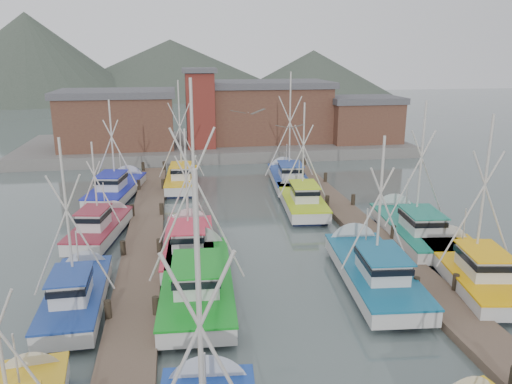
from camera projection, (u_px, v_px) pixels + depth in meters
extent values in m
plane|color=#4D5C5B|center=(282.00, 291.00, 24.53)|extent=(260.00, 260.00, 0.00)
cube|color=brown|center=(141.00, 264.00, 27.18)|extent=(2.20, 46.00, 0.40)
cylinder|color=black|center=(109.00, 317.00, 21.26)|extent=(0.30, 0.30, 1.50)
cylinder|color=black|center=(123.00, 254.00, 27.91)|extent=(0.30, 0.30, 1.50)
cylinder|color=black|center=(133.00, 215.00, 34.56)|extent=(0.30, 0.30, 1.50)
cylinder|color=black|center=(139.00, 189.00, 41.21)|extent=(0.30, 0.30, 1.50)
cylinder|color=black|center=(143.00, 170.00, 47.86)|extent=(0.30, 0.30, 1.50)
cylinder|color=black|center=(156.00, 313.00, 21.57)|extent=(0.30, 0.30, 1.50)
cylinder|color=black|center=(160.00, 251.00, 28.22)|extent=(0.30, 0.30, 1.50)
cylinder|color=black|center=(162.00, 214.00, 34.87)|extent=(0.30, 0.30, 1.50)
cylinder|color=black|center=(163.00, 188.00, 41.52)|extent=(0.30, 0.30, 1.50)
cylinder|color=black|center=(164.00, 169.00, 48.18)|extent=(0.30, 0.30, 1.50)
cube|color=brown|center=(384.00, 248.00, 29.37)|extent=(2.20, 46.00, 0.40)
cylinder|color=black|center=(416.00, 292.00, 23.45)|extent=(0.30, 0.30, 1.50)
cylinder|color=black|center=(362.00, 239.00, 30.10)|extent=(0.30, 0.30, 1.50)
cylinder|color=black|center=(327.00, 205.00, 36.75)|extent=(0.30, 0.30, 1.50)
cylinder|color=black|center=(303.00, 182.00, 43.40)|extent=(0.30, 0.30, 1.50)
cylinder|color=black|center=(286.00, 165.00, 50.05)|extent=(0.30, 0.30, 1.50)
cylinder|color=black|center=(455.00, 289.00, 23.76)|extent=(0.30, 0.30, 1.50)
cylinder|color=black|center=(393.00, 237.00, 30.41)|extent=(0.30, 0.30, 1.50)
cylinder|color=black|center=(353.00, 204.00, 37.06)|extent=(0.30, 0.30, 1.50)
cylinder|color=black|center=(325.00, 181.00, 43.71)|extent=(0.30, 0.30, 1.50)
cylinder|color=black|center=(305.00, 164.00, 50.36)|extent=(0.30, 0.30, 1.50)
cube|color=slate|center=(216.00, 146.00, 59.53)|extent=(44.00, 16.00, 1.20)
cube|color=brown|center=(118.00, 122.00, 55.00)|extent=(12.00, 8.00, 5.50)
cube|color=#535358|center=(116.00, 93.00, 54.17)|extent=(12.72, 8.48, 0.70)
cube|color=brown|center=(266.00, 114.00, 59.47)|extent=(14.00, 9.00, 6.20)
cube|color=#535358|center=(266.00, 84.00, 58.54)|extent=(14.84, 9.54, 0.70)
cube|color=brown|center=(362.00, 122.00, 58.57)|extent=(8.00, 6.00, 4.50)
cube|color=#535358|center=(364.00, 100.00, 57.86)|extent=(8.48, 6.36, 0.70)
cube|color=maroon|center=(200.00, 111.00, 54.17)|extent=(3.00, 3.00, 8.00)
cube|color=#535358|center=(199.00, 71.00, 53.03)|extent=(3.60, 3.60, 0.50)
cone|color=#444E41|center=(34.00, 99.00, 127.55)|extent=(110.00, 110.00, 42.00)
cone|color=#444E41|center=(172.00, 92.00, 147.28)|extent=(140.00, 140.00, 30.00)
cone|color=#444E41|center=(312.00, 93.00, 144.03)|extent=(90.00, 90.00, 24.00)
cone|color=silver|center=(209.00, 382.00, 16.90)|extent=(2.89, 1.34, 2.80)
cylinder|color=beige|center=(200.00, 340.00, 11.21)|extent=(0.14, 0.14, 7.92)
cylinder|color=beige|center=(176.00, 377.00, 11.42)|extent=(2.82, 0.34, 6.19)
cylinder|color=beige|center=(226.00, 375.00, 11.51)|extent=(2.82, 0.34, 6.19)
cone|color=silver|center=(35.00, 371.00, 17.46)|extent=(2.30, 1.32, 2.20)
cylinder|color=beige|center=(22.00, 362.00, 13.46)|extent=(2.01, 0.29, 4.38)
cylinder|color=beige|center=(17.00, 365.00, 14.90)|extent=(0.07, 0.07, 2.12)
cube|color=black|center=(198.00, 296.00, 23.94)|extent=(3.25, 8.64, 0.70)
cube|color=silver|center=(198.00, 283.00, 23.76)|extent=(3.69, 9.82, 0.80)
cube|color=#11951F|center=(197.00, 276.00, 23.66)|extent=(3.79, 9.92, 0.10)
cone|color=silver|center=(198.00, 248.00, 28.43)|extent=(3.08, 1.27, 3.02)
cube|color=silver|center=(197.00, 275.00, 22.40)|extent=(2.11, 3.00, 1.10)
cube|color=black|center=(197.00, 271.00, 22.34)|extent=(2.25, 3.30, 0.28)
cube|color=#11951F|center=(196.00, 263.00, 22.24)|extent=(2.39, 3.50, 0.07)
cylinder|color=beige|center=(194.00, 183.00, 22.23)|extent=(0.14, 0.14, 9.19)
cylinder|color=beige|center=(181.00, 207.00, 22.46)|extent=(3.27, 0.29, 7.18)
cylinder|color=beige|center=(208.00, 206.00, 22.59)|extent=(3.27, 0.29, 7.18)
cylinder|color=beige|center=(197.00, 239.00, 25.00)|extent=(0.08, 0.08, 2.70)
cube|color=black|center=(373.00, 285.00, 25.01)|extent=(3.32, 8.22, 0.70)
cube|color=silver|center=(374.00, 273.00, 24.84)|extent=(3.77, 9.34, 0.80)
cube|color=#126288|center=(374.00, 266.00, 24.74)|extent=(3.87, 9.44, 0.10)
cone|color=silver|center=(350.00, 243.00, 29.26)|extent=(2.94, 1.35, 2.85)
cube|color=silver|center=(382.00, 265.00, 23.53)|extent=(2.08, 2.89, 1.10)
cube|color=black|center=(383.00, 260.00, 23.47)|extent=(2.22, 3.17, 0.28)
cube|color=#126288|center=(383.00, 253.00, 23.37)|extent=(2.35, 3.36, 0.07)
cylinder|color=beige|center=(380.00, 204.00, 23.68)|extent=(0.14, 0.14, 6.54)
cylinder|color=beige|center=(367.00, 220.00, 23.84)|extent=(2.35, 0.31, 5.12)
cylinder|color=beige|center=(391.00, 219.00, 23.92)|extent=(2.35, 0.31, 5.12)
cylinder|color=beige|center=(366.00, 232.00, 25.98)|extent=(0.08, 0.08, 2.54)
cube|color=black|center=(78.00, 310.00, 22.57)|extent=(2.22, 6.49, 0.70)
cube|color=silver|center=(77.00, 297.00, 22.39)|extent=(2.52, 7.38, 0.80)
cube|color=navy|center=(76.00, 290.00, 22.29)|extent=(2.59, 7.45, 0.10)
cone|color=silver|center=(88.00, 267.00, 25.91)|extent=(2.31, 1.14, 2.29)
cube|color=silver|center=(71.00, 287.00, 21.30)|extent=(1.52, 2.23, 1.10)
cube|color=black|center=(71.00, 282.00, 21.24)|extent=(1.62, 2.45, 0.28)
cube|color=navy|center=(70.00, 274.00, 21.14)|extent=(1.72, 2.60, 0.07)
cylinder|color=beige|center=(67.00, 217.00, 21.22)|extent=(0.11, 0.11, 6.88)
cylinder|color=beige|center=(57.00, 236.00, 21.35)|extent=(2.45, 0.13, 5.37)
cylinder|color=beige|center=(81.00, 235.00, 21.53)|extent=(2.45, 0.13, 5.37)
cylinder|color=beige|center=(78.00, 253.00, 23.21)|extent=(0.07, 0.07, 2.20)
cube|color=black|center=(471.00, 283.00, 25.21)|extent=(3.67, 7.79, 0.70)
cube|color=silver|center=(472.00, 272.00, 25.04)|extent=(4.17, 8.85, 0.80)
cube|color=#FFB508|center=(473.00, 265.00, 24.94)|extent=(4.26, 8.95, 0.10)
cone|color=silver|center=(442.00, 243.00, 29.18)|extent=(2.83, 1.53, 2.69)
cube|color=silver|center=(483.00, 262.00, 23.80)|extent=(2.13, 2.80, 1.10)
cube|color=black|center=(484.00, 258.00, 23.74)|extent=(2.29, 3.07, 0.28)
cube|color=#FFB508|center=(485.00, 251.00, 23.64)|extent=(2.43, 3.26, 0.07)
cylinder|color=beige|center=(484.00, 193.00, 23.76)|extent=(0.14, 0.14, 7.51)
cylinder|color=beige|center=(470.00, 211.00, 23.99)|extent=(2.66, 0.54, 5.87)
cylinder|color=beige|center=(493.00, 211.00, 23.99)|extent=(2.66, 0.54, 5.87)
cylinder|color=beige|center=(464.00, 231.00, 26.08)|extent=(0.08, 0.08, 2.49)
cube|color=black|center=(189.00, 257.00, 28.51)|extent=(2.72, 7.35, 0.70)
cube|color=silver|center=(189.00, 246.00, 28.33)|extent=(3.09, 8.36, 0.80)
cube|color=#DB2D46|center=(189.00, 240.00, 28.23)|extent=(3.17, 8.44, 0.10)
cone|color=silver|center=(190.00, 225.00, 32.31)|extent=(2.62, 1.23, 2.57)
cube|color=silver|center=(188.00, 237.00, 27.13)|extent=(1.78, 2.55, 1.10)
cube|color=black|center=(188.00, 233.00, 27.07)|extent=(1.90, 2.80, 0.28)
cube|color=#DB2D46|center=(188.00, 226.00, 26.97)|extent=(2.02, 2.97, 0.07)
cylinder|color=beige|center=(186.00, 186.00, 27.22)|extent=(0.12, 0.12, 6.32)
cylinder|color=beige|center=(177.00, 200.00, 27.36)|extent=(2.27, 0.20, 4.95)
cylinder|color=beige|center=(197.00, 199.00, 27.47)|extent=(2.27, 0.20, 4.95)
cylinder|color=beige|center=(188.00, 211.00, 29.32)|extent=(0.07, 0.07, 2.30)
cube|color=black|center=(301.00, 209.00, 37.13)|extent=(2.96, 7.42, 0.70)
cube|color=silver|center=(302.00, 201.00, 36.96)|extent=(3.37, 8.44, 0.80)
cube|color=#B8DE19|center=(302.00, 196.00, 36.86)|extent=(3.46, 8.52, 0.10)
cone|color=silver|center=(293.00, 188.00, 40.95)|extent=(2.66, 1.31, 2.58)
cube|color=silver|center=(304.00, 192.00, 35.75)|extent=(1.87, 2.60, 1.10)
cube|color=black|center=(304.00, 189.00, 35.69)|extent=(1.99, 2.86, 0.28)
cube|color=#B8DE19|center=(305.00, 184.00, 35.59)|extent=(2.11, 3.03, 0.07)
cylinder|color=beige|center=(303.00, 151.00, 35.77)|extent=(0.12, 0.12, 6.84)
cylinder|color=beige|center=(296.00, 162.00, 35.95)|extent=(2.44, 0.29, 5.35)
cylinder|color=beige|center=(310.00, 162.00, 36.03)|extent=(2.44, 0.29, 5.35)
cylinder|color=beige|center=(299.00, 175.00, 37.95)|extent=(0.07, 0.07, 2.30)
cube|color=black|center=(101.00, 239.00, 31.28)|extent=(3.15, 6.52, 0.70)
cube|color=silver|center=(100.00, 229.00, 31.10)|extent=(3.58, 7.41, 0.80)
cube|color=maroon|center=(99.00, 223.00, 31.00)|extent=(3.66, 7.49, 0.10)
cone|color=silver|center=(117.00, 213.00, 34.56)|extent=(2.38, 1.49, 2.22)
cube|color=silver|center=(94.00, 219.00, 30.03)|extent=(1.80, 2.36, 1.10)
cube|color=black|center=(94.00, 215.00, 29.96)|extent=(1.93, 2.59, 0.28)
cube|color=maroon|center=(93.00, 210.00, 29.87)|extent=(2.05, 2.74, 0.07)
cylinder|color=beige|center=(95.00, 184.00, 30.17)|extent=(0.12, 0.12, 5.12)
cylinder|color=beige|center=(88.00, 193.00, 30.34)|extent=(1.83, 0.42, 4.01)
cylinder|color=beige|center=(104.00, 193.00, 30.32)|extent=(1.83, 0.42, 4.01)
cylinder|color=beige|center=(104.00, 199.00, 31.90)|extent=(0.07, 0.07, 2.13)
cube|color=black|center=(413.00, 240.00, 31.06)|extent=(3.34, 8.07, 0.70)
cube|color=silver|center=(414.00, 230.00, 30.88)|extent=(3.80, 9.17, 0.80)
cube|color=#177A65|center=(414.00, 224.00, 30.78)|extent=(3.90, 9.26, 0.10)
cone|color=silver|center=(390.00, 211.00, 35.21)|extent=(2.91, 1.37, 2.82)
cube|color=silver|center=(422.00, 221.00, 29.60)|extent=(2.08, 2.84, 1.10)
cube|color=black|center=(422.00, 218.00, 29.53)|extent=(2.22, 3.12, 0.28)
cube|color=#177A65|center=(423.00, 212.00, 29.44)|extent=(2.35, 3.31, 0.07)
cylinder|color=beige|center=(421.00, 165.00, 29.58)|extent=(0.14, 0.14, 7.57)
cylinder|color=beige|center=(410.00, 180.00, 29.78)|extent=(2.70, 0.36, 5.92)
cylinder|color=beige|center=(429.00, 179.00, 29.86)|extent=(2.70, 0.36, 5.92)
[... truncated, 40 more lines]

